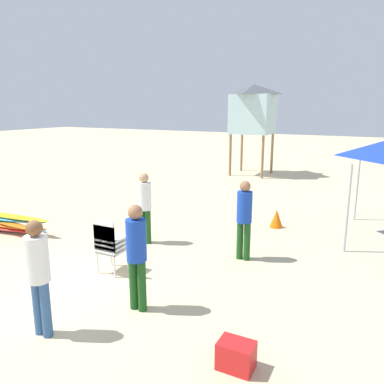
# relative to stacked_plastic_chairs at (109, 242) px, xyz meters

# --- Properties ---
(ground) EXTENTS (80.00, 80.00, 0.00)m
(ground) POSITION_rel_stacked_plastic_chairs_xyz_m (-0.58, -1.10, -0.65)
(ground) COLOR beige
(stacked_plastic_chairs) EXTENTS (0.48, 0.48, 1.11)m
(stacked_plastic_chairs) POSITION_rel_stacked_plastic_chairs_xyz_m (0.00, 0.00, 0.00)
(stacked_plastic_chairs) COLOR white
(stacked_plastic_chairs) RESTS_ON ground
(surfboard_pile) EXTENTS (2.66, 0.89, 0.48)m
(surfboard_pile) POSITION_rel_stacked_plastic_chairs_xyz_m (-3.89, 0.77, -0.40)
(surfboard_pile) COLOR #268CCC
(surfboard_pile) RESTS_ON ground
(lifeguard_near_left) EXTENTS (0.32, 0.32, 1.76)m
(lifeguard_near_left) POSITION_rel_stacked_plastic_chairs_xyz_m (1.29, -0.87, 0.36)
(lifeguard_near_left) COLOR #194C19
(lifeguard_near_left) RESTS_ON ground
(lifeguard_near_center) EXTENTS (0.32, 0.32, 1.71)m
(lifeguard_near_center) POSITION_rel_stacked_plastic_chairs_xyz_m (-0.34, 1.75, 0.34)
(lifeguard_near_center) COLOR #194C19
(lifeguard_near_center) RESTS_ON ground
(lifeguard_near_right) EXTENTS (0.32, 0.32, 1.72)m
(lifeguard_near_right) POSITION_rel_stacked_plastic_chairs_xyz_m (2.10, 1.87, 0.34)
(lifeguard_near_right) COLOR #194C19
(lifeguard_near_right) RESTS_ON ground
(lifeguard_far_right) EXTENTS (0.32, 0.32, 1.73)m
(lifeguard_far_right) POSITION_rel_stacked_plastic_chairs_xyz_m (0.47, -2.07, 0.35)
(lifeguard_far_right) COLOR #33598C
(lifeguard_far_right) RESTS_ON ground
(lifeguard_tower) EXTENTS (1.98, 1.98, 4.20)m
(lifeguard_tower) POSITION_rel_stacked_plastic_chairs_xyz_m (-1.07, 11.90, 2.43)
(lifeguard_tower) COLOR olive
(lifeguard_tower) RESTS_ON ground
(traffic_cone_near) EXTENTS (0.35, 0.35, 0.50)m
(traffic_cone_near) POSITION_rel_stacked_plastic_chairs_xyz_m (2.16, 4.38, -0.40)
(traffic_cone_near) COLOR orange
(traffic_cone_near) RESTS_ON ground
(cooler_box) EXTENTS (0.45, 0.32, 0.36)m
(cooler_box) POSITION_rel_stacked_plastic_chairs_xyz_m (3.21, -1.48, -0.47)
(cooler_box) COLOR red
(cooler_box) RESTS_ON ground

